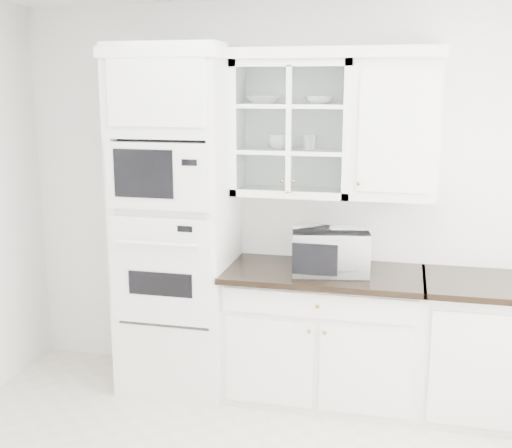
# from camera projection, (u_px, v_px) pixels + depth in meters

# --- Properties ---
(room_shell) EXTENTS (4.00, 3.50, 2.70)m
(room_shell) POSITION_uv_depth(u_px,v_px,m) (247.00, 157.00, 3.22)
(room_shell) COLOR white
(room_shell) RESTS_ON ground
(oven_column) EXTENTS (0.76, 0.68, 2.40)m
(oven_column) POSITION_uv_depth(u_px,v_px,m) (177.00, 223.00, 4.45)
(oven_column) COLOR white
(oven_column) RESTS_ON ground
(base_cabinet_run) EXTENTS (1.32, 0.67, 0.92)m
(base_cabinet_run) POSITION_uv_depth(u_px,v_px,m) (323.00, 334.00, 4.40)
(base_cabinet_run) COLOR white
(base_cabinet_run) RESTS_ON ground
(extra_base_cabinet) EXTENTS (0.72, 0.67, 0.92)m
(extra_base_cabinet) POSITION_uv_depth(u_px,v_px,m) (476.00, 347.00, 4.18)
(extra_base_cabinet) COLOR white
(extra_base_cabinet) RESTS_ON ground
(upper_cabinet_glass) EXTENTS (0.80, 0.33, 0.90)m
(upper_cabinet_glass) POSITION_uv_depth(u_px,v_px,m) (293.00, 128.00, 4.30)
(upper_cabinet_glass) COLOR white
(upper_cabinet_glass) RESTS_ON room_shell
(upper_cabinet_solid) EXTENTS (0.55, 0.33, 0.90)m
(upper_cabinet_solid) POSITION_uv_depth(u_px,v_px,m) (396.00, 130.00, 4.15)
(upper_cabinet_solid) COLOR white
(upper_cabinet_solid) RESTS_ON room_shell
(crown_molding) EXTENTS (2.14, 0.38, 0.07)m
(crown_molding) POSITION_uv_depth(u_px,v_px,m) (278.00, 54.00, 4.19)
(crown_molding) COLOR white
(crown_molding) RESTS_ON room_shell
(countertop_microwave) EXTENTS (0.56, 0.49, 0.29)m
(countertop_microwave) POSITION_uv_depth(u_px,v_px,m) (330.00, 251.00, 4.23)
(countertop_microwave) COLOR white
(countertop_microwave) RESTS_ON base_cabinet_run
(bowl_a) EXTENTS (0.26, 0.26, 0.06)m
(bowl_a) POSITION_uv_depth(u_px,v_px,m) (265.00, 100.00, 4.28)
(bowl_a) COLOR white
(bowl_a) RESTS_ON upper_cabinet_glass
(bowl_b) EXTENTS (0.21, 0.21, 0.06)m
(bowl_b) POSITION_uv_depth(u_px,v_px,m) (319.00, 100.00, 4.21)
(bowl_b) COLOR white
(bowl_b) RESTS_ON upper_cabinet_glass
(cup_a) EXTENTS (0.15, 0.15, 0.10)m
(cup_a) POSITION_uv_depth(u_px,v_px,m) (278.00, 142.00, 4.34)
(cup_a) COLOR white
(cup_a) RESTS_ON upper_cabinet_glass
(cup_b) EXTENTS (0.13, 0.13, 0.10)m
(cup_b) POSITION_uv_depth(u_px,v_px,m) (309.00, 142.00, 4.29)
(cup_b) COLOR white
(cup_b) RESTS_ON upper_cabinet_glass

